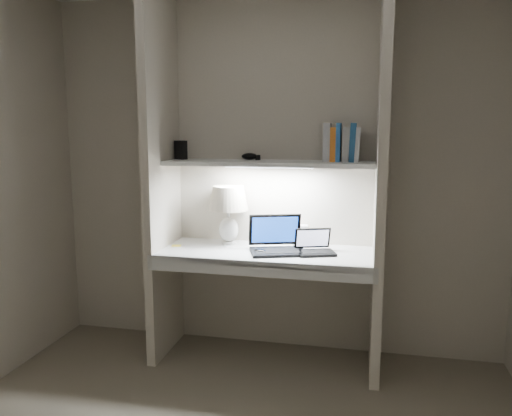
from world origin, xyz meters
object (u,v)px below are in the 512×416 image
(laptop_main, at_px, (277,243))
(speaker, at_px, (300,235))
(book_row, at_px, (341,143))
(table_lamp, at_px, (228,205))
(laptop_netbook, at_px, (315,247))

(laptop_main, height_order, speaker, laptop_main)
(laptop_main, distance_m, book_row, 0.79)
(speaker, bearing_deg, laptop_main, -123.92)
(table_lamp, xyz_separation_m, laptop_main, (0.37, -0.14, -0.22))
(laptop_main, distance_m, laptop_netbook, 0.25)
(laptop_main, xyz_separation_m, laptop_netbook, (0.25, 0.00, -0.02))
(table_lamp, relative_size, laptop_main, 0.96)
(laptop_main, height_order, book_row, book_row)
(speaker, xyz_separation_m, book_row, (0.27, -0.08, 0.64))
(table_lamp, relative_size, book_row, 1.64)
(speaker, distance_m, book_row, 0.70)
(laptop_main, bearing_deg, speaker, 40.43)
(table_lamp, bearing_deg, book_row, -0.20)
(speaker, bearing_deg, laptop_netbook, -63.21)
(table_lamp, bearing_deg, speaker, 8.71)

